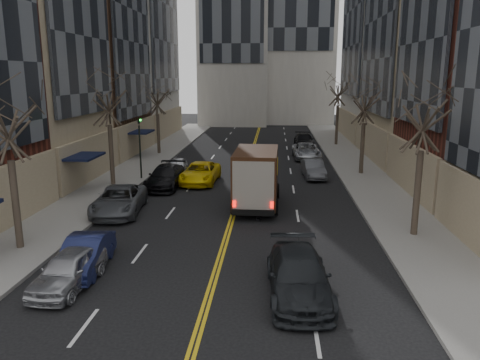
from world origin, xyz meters
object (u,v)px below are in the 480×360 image
Objects in this scene: taxi at (200,173)px; ups_truck at (257,178)px; pedestrian at (259,204)px; observer_sedan at (299,276)px.

ups_truck is at bearing -52.03° from taxi.
pedestrian is at bearing -59.74° from taxi.
ups_truck is 1.23× the size of taxi.
ups_truck is 1.20× the size of observer_sedan.
observer_sedan is 8.77m from pedestrian.
observer_sedan is 2.99× the size of pedestrian.
ups_truck is 7.26m from taxi.
pedestrian is (4.43, -8.32, 0.16)m from taxi.
ups_truck is 3.59× the size of pedestrian.
taxi is 2.92× the size of pedestrian.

